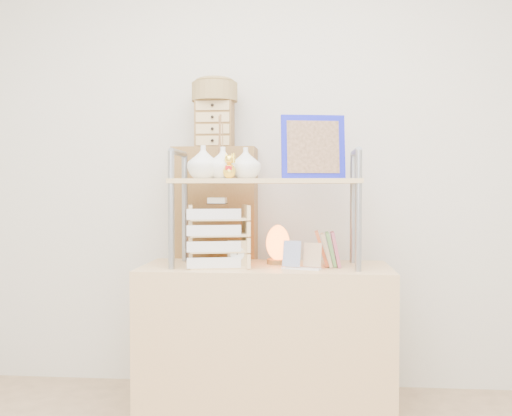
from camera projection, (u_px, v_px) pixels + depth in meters
The scene contains 10 objects.
room_shell at pixel (250, 21), 1.93m from camera, with size 3.42×3.41×2.61m.
desk at pixel (266, 342), 2.78m from camera, with size 1.20×0.50×0.75m, color tan.
cabinet at pixel (216, 270), 3.16m from camera, with size 0.45×0.24×1.35m, color brown.
hutch at pixel (253, 175), 2.77m from camera, with size 0.90×0.34×0.74m.
letter_tray at pixel (218, 239), 2.74m from camera, with size 0.32×0.31×0.33m.
salt_lamp at pixel (278, 244), 2.84m from camera, with size 0.13×0.12×0.19m.
desk_clock at pixel (238, 254), 2.67m from camera, with size 0.10×0.05×0.13m.
postcard_stand at pixel (302, 261), 2.65m from camera, with size 0.19×0.10×0.13m.
drawer_chest at pixel (215, 125), 3.11m from camera, with size 0.20×0.16×0.25m.
woven_basket at pixel (215, 92), 3.11m from camera, with size 0.25×0.25×0.10m, color olive.
Camera 1 is at (0.19, -1.55, 1.13)m, focal length 40.00 mm.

